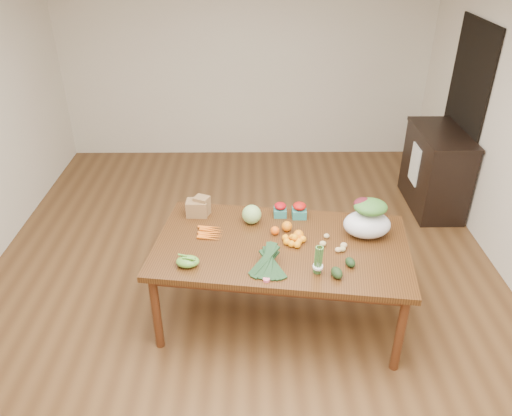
{
  "coord_description": "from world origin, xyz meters",
  "views": [
    {
      "loc": [
        0.08,
        -3.78,
        3.01
      ],
      "look_at": [
        0.12,
        0.0,
        0.8
      ],
      "focal_mm": 35.0,
      "sensor_mm": 36.0,
      "label": 1
    }
  ],
  "objects_px": {
    "cabbage": "(252,214)",
    "kale_bunch": "(268,264)",
    "cabinet": "(436,170)",
    "dining_table": "(280,281)",
    "asparagus_bundle": "(318,260)",
    "mandarin_cluster": "(294,239)",
    "salad_bag": "(368,220)",
    "paper_bag": "(197,207)"
  },
  "relations": [
    {
      "from": "cabbage",
      "to": "kale_bunch",
      "type": "height_order",
      "value": "cabbage"
    },
    {
      "from": "cabinet",
      "to": "kale_bunch",
      "type": "xyz_separation_m",
      "value": [
        -2.02,
        -2.27,
        0.36
      ]
    },
    {
      "from": "dining_table",
      "to": "kale_bunch",
      "type": "relative_size",
      "value": 5.04
    },
    {
      "from": "dining_table",
      "to": "cabinet",
      "type": "distance_m",
      "value": 2.69
    },
    {
      "from": "dining_table",
      "to": "asparagus_bundle",
      "type": "distance_m",
      "value": 0.68
    },
    {
      "from": "cabbage",
      "to": "kale_bunch",
      "type": "distance_m",
      "value": 0.7
    },
    {
      "from": "dining_table",
      "to": "mandarin_cluster",
      "type": "distance_m",
      "value": 0.43
    },
    {
      "from": "cabbage",
      "to": "kale_bunch",
      "type": "xyz_separation_m",
      "value": [
        0.12,
        -0.69,
        -0.0
      ]
    },
    {
      "from": "cabbage",
      "to": "mandarin_cluster",
      "type": "distance_m",
      "value": 0.47
    },
    {
      "from": "dining_table",
      "to": "mandarin_cluster",
      "type": "bearing_deg",
      "value": 10.89
    },
    {
      "from": "mandarin_cluster",
      "to": "salad_bag",
      "type": "xyz_separation_m",
      "value": [
        0.59,
        0.11,
        0.1
      ]
    },
    {
      "from": "dining_table",
      "to": "salad_bag",
      "type": "bearing_deg",
      "value": 17.24
    },
    {
      "from": "cabinet",
      "to": "mandarin_cluster",
      "type": "xyz_separation_m",
      "value": [
        -1.8,
        -1.89,
        0.33
      ]
    },
    {
      "from": "paper_bag",
      "to": "kale_bunch",
      "type": "bearing_deg",
      "value": -54.25
    },
    {
      "from": "kale_bunch",
      "to": "asparagus_bundle",
      "type": "bearing_deg",
      "value": 4.83
    },
    {
      "from": "mandarin_cluster",
      "to": "cabbage",
      "type": "bearing_deg",
      "value": 137.05
    },
    {
      "from": "mandarin_cluster",
      "to": "asparagus_bundle",
      "type": "bearing_deg",
      "value": -70.54
    },
    {
      "from": "cabbage",
      "to": "salad_bag",
      "type": "relative_size",
      "value": 0.43
    },
    {
      "from": "paper_bag",
      "to": "kale_bunch",
      "type": "relative_size",
      "value": 0.61
    },
    {
      "from": "salad_bag",
      "to": "cabbage",
      "type": "bearing_deg",
      "value": 167.54
    },
    {
      "from": "asparagus_bundle",
      "to": "dining_table",
      "type": "bearing_deg",
      "value": 129.78
    },
    {
      "from": "dining_table",
      "to": "cabbage",
      "type": "height_order",
      "value": "cabbage"
    },
    {
      "from": "kale_bunch",
      "to": "asparagus_bundle",
      "type": "distance_m",
      "value": 0.37
    },
    {
      "from": "mandarin_cluster",
      "to": "kale_bunch",
      "type": "bearing_deg",
      "value": -120.81
    },
    {
      "from": "dining_table",
      "to": "salad_bag",
      "type": "height_order",
      "value": "salad_bag"
    },
    {
      "from": "asparagus_bundle",
      "to": "salad_bag",
      "type": "bearing_deg",
      "value": 55.67
    },
    {
      "from": "salad_bag",
      "to": "dining_table",
      "type": "bearing_deg",
      "value": -170.54
    },
    {
      "from": "kale_bunch",
      "to": "salad_bag",
      "type": "bearing_deg",
      "value": 38.46
    },
    {
      "from": "dining_table",
      "to": "kale_bunch",
      "type": "height_order",
      "value": "kale_bunch"
    },
    {
      "from": "cabinet",
      "to": "asparagus_bundle",
      "type": "height_order",
      "value": "asparagus_bundle"
    },
    {
      "from": "cabinet",
      "to": "salad_bag",
      "type": "height_order",
      "value": "salad_bag"
    },
    {
      "from": "paper_bag",
      "to": "mandarin_cluster",
      "type": "relative_size",
      "value": 1.35
    },
    {
      "from": "mandarin_cluster",
      "to": "salad_bag",
      "type": "distance_m",
      "value": 0.61
    },
    {
      "from": "dining_table",
      "to": "cabbage",
      "type": "distance_m",
      "value": 0.61
    },
    {
      "from": "paper_bag",
      "to": "asparagus_bundle",
      "type": "distance_m",
      "value": 1.27
    },
    {
      "from": "cabinet",
      "to": "asparagus_bundle",
      "type": "xyz_separation_m",
      "value": [
        -1.66,
        -2.29,
        0.4
      ]
    },
    {
      "from": "cabbage",
      "to": "kale_bunch",
      "type": "relative_size",
      "value": 0.41
    },
    {
      "from": "dining_table",
      "to": "kale_bunch",
      "type": "bearing_deg",
      "value": -100.25
    },
    {
      "from": "cabinet",
      "to": "cabbage",
      "type": "relative_size",
      "value": 6.21
    },
    {
      "from": "cabbage",
      "to": "dining_table",
      "type": "bearing_deg",
      "value": -53.66
    },
    {
      "from": "dining_table",
      "to": "asparagus_bundle",
      "type": "bearing_deg",
      "value": -50.22
    },
    {
      "from": "paper_bag",
      "to": "asparagus_bundle",
      "type": "height_order",
      "value": "asparagus_bundle"
    }
  ]
}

